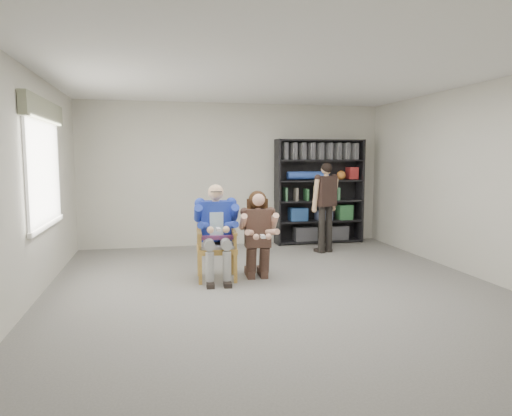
{
  "coord_description": "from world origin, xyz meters",
  "views": [
    {
      "loc": [
        -1.52,
        -5.46,
        1.74
      ],
      "look_at": [
        -0.2,
        0.6,
        1.05
      ],
      "focal_mm": 32.0,
      "sensor_mm": 36.0,
      "label": 1
    }
  ],
  "objects": [
    {
      "name": "floor",
      "position": [
        0.0,
        0.0,
        0.0
      ],
      "size": [
        6.0,
        7.0,
        0.01
      ],
      "primitive_type": "cube",
      "color": "slate",
      "rests_on": "ground"
    },
    {
      "name": "window_left",
      "position": [
        -2.95,
        1.0,
        1.63
      ],
      "size": [
        0.16,
        2.0,
        1.75
      ],
      "primitive_type": null,
      "color": "white",
      "rests_on": "room_shell"
    },
    {
      "name": "room_shell",
      "position": [
        0.0,
        0.0,
        1.4
      ],
      "size": [
        6.0,
        7.0,
        2.8
      ],
      "primitive_type": null,
      "color": "beige",
      "rests_on": "ground"
    },
    {
      "name": "standing_man",
      "position": [
        1.48,
        2.34,
        0.82
      ],
      "size": [
        0.58,
        0.44,
        1.65
      ],
      "primitive_type": null,
      "rotation": [
        0.0,
        0.0,
        0.35
      ],
      "color": "black",
      "rests_on": "floor"
    },
    {
      "name": "kneeling_woman",
      "position": [
        -0.13,
        0.78,
        0.63
      ],
      "size": [
        0.57,
        0.87,
        1.26
      ],
      "primitive_type": null,
      "rotation": [
        0.0,
        0.0,
        -0.05
      ],
      "color": "#3C2720",
      "rests_on": "floor"
    },
    {
      "name": "seated_man",
      "position": [
        -0.71,
        0.9,
        0.69
      ],
      "size": [
        0.64,
        0.86,
        1.38
      ],
      "primitive_type": null,
      "rotation": [
        0.0,
        0.0,
        -0.05
      ],
      "color": "#192495",
      "rests_on": "floor"
    },
    {
      "name": "armchair",
      "position": [
        -0.71,
        0.9,
        0.53
      ],
      "size": [
        0.65,
        0.63,
        1.06
      ],
      "primitive_type": null,
      "rotation": [
        0.0,
        0.0,
        -0.05
      ],
      "color": "#AB772F",
      "rests_on": "floor"
    },
    {
      "name": "bookshelf",
      "position": [
        1.7,
        3.28,
        1.05
      ],
      "size": [
        1.8,
        0.38,
        2.1
      ],
      "primitive_type": null,
      "color": "black",
      "rests_on": "floor"
    }
  ]
}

